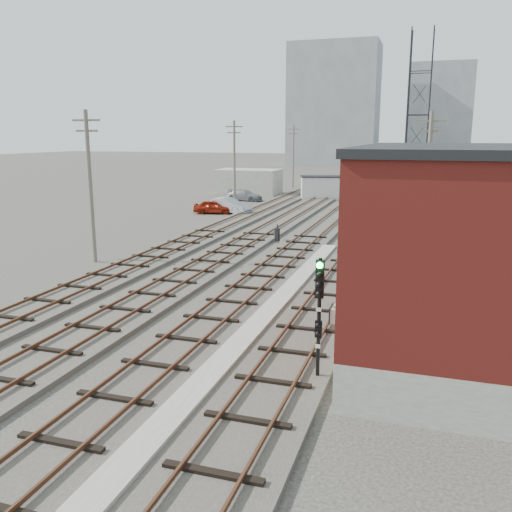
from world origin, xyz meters
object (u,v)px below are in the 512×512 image
at_px(car_grey, 245,195).
at_px(switch_stand, 277,235).
at_px(signal_mast, 319,311).
at_px(site_trailer, 328,187).
at_px(car_red, 214,207).
at_px(car_silver, 228,206).

bearing_deg(car_grey, switch_stand, -143.69).
height_order(signal_mast, switch_stand, signal_mast).
relative_size(site_trailer, car_grey, 1.63).
xyz_separation_m(switch_stand, site_trailer, (-1.45, 28.08, 0.82)).
bearing_deg(car_grey, signal_mast, -146.18).
relative_size(car_red, car_grey, 0.90).
height_order(signal_mast, car_grey, signal_mast).
bearing_deg(car_red, car_silver, -78.07).
distance_m(site_trailer, car_silver, 16.77).
xyz_separation_m(site_trailer, car_silver, (-7.19, -15.13, -0.64)).
bearing_deg(switch_stand, car_red, 143.18).
xyz_separation_m(switch_stand, car_red, (-9.92, 12.34, 0.09)).
distance_m(switch_stand, car_silver, 15.56).
distance_m(signal_mast, car_grey, 48.16).
xyz_separation_m(car_silver, car_grey, (-1.85, 10.52, -0.13)).
distance_m(signal_mast, switch_stand, 22.54).
bearing_deg(car_grey, site_trailer, -50.75).
relative_size(site_trailer, car_red, 1.81).
relative_size(site_trailer, car_silver, 1.53).
bearing_deg(car_silver, car_grey, 21.33).
bearing_deg(signal_mast, site_trailer, 99.97).
distance_m(car_red, car_grey, 11.14).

